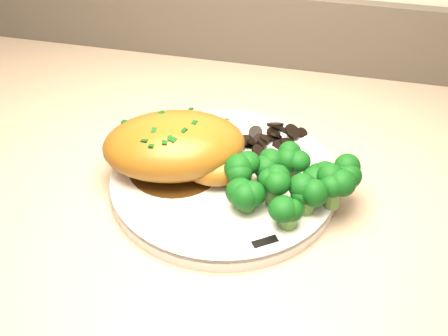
# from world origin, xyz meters

# --- Properties ---
(plate) EXTENTS (0.35, 0.35, 0.02)m
(plate) POSITION_xyz_m (-0.21, 1.67, 0.98)
(plate) COLOR white
(plate) RESTS_ON counter
(rim_accent_0) EXTENTS (0.03, 0.02, 0.00)m
(rim_accent_0) POSITION_xyz_m (-0.15, 1.78, 0.99)
(rim_accent_0) COLOR black
(rim_accent_0) RESTS_ON plate
(rim_accent_1) EXTENTS (0.01, 0.03, 0.00)m
(rim_accent_1) POSITION_xyz_m (-0.33, 1.66, 0.99)
(rim_accent_1) COLOR black
(rim_accent_1) RESTS_ON plate
(rim_accent_2) EXTENTS (0.03, 0.02, 0.00)m
(rim_accent_2) POSITION_xyz_m (-0.14, 1.57, 0.99)
(rim_accent_2) COLOR black
(rim_accent_2) RESTS_ON plate
(gravy_pool) EXTENTS (0.12, 0.12, 0.00)m
(gravy_pool) POSITION_xyz_m (-0.27, 1.67, 0.99)
(gravy_pool) COLOR #3F230B
(gravy_pool) RESTS_ON plate
(chicken_breast) EXTENTS (0.20, 0.16, 0.07)m
(chicken_breast) POSITION_xyz_m (-0.26, 1.67, 1.02)
(chicken_breast) COLOR #955C19
(chicken_breast) RESTS_ON plate
(mushroom_pile) EXTENTS (0.09, 0.06, 0.02)m
(mushroom_pile) POSITION_xyz_m (-0.17, 1.74, 1.00)
(mushroom_pile) COLOR black
(mushroom_pile) RESTS_ON plate
(broccoli_florets) EXTENTS (0.14, 0.11, 0.04)m
(broccoli_florets) POSITION_xyz_m (-0.12, 1.65, 1.02)
(broccoli_florets) COLOR #558638
(broccoli_florets) RESTS_ON plate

